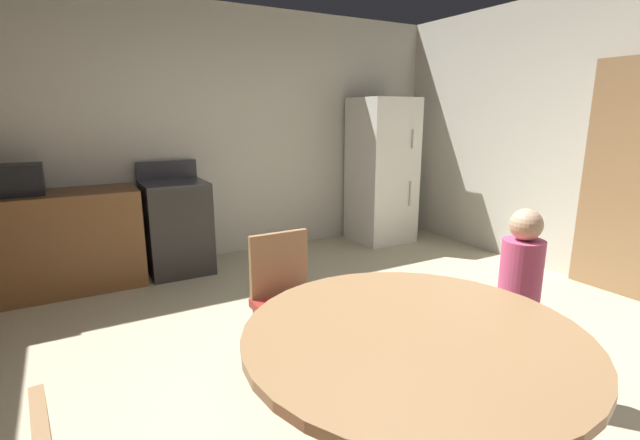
{
  "coord_description": "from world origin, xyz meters",
  "views": [
    {
      "loc": [
        -1.38,
        -1.91,
        1.57
      ],
      "look_at": [
        0.12,
        0.72,
        0.86
      ],
      "focal_mm": 25.35,
      "sensor_mm": 36.0,
      "label": 1
    }
  ],
  "objects_px": {
    "refrigerator": "(382,171)",
    "microwave": "(13,180)",
    "dining_table": "(412,366)",
    "oven_range": "(177,226)",
    "chair_north": "(288,296)",
    "person_child": "(518,300)"
  },
  "relations": [
    {
      "from": "chair_north",
      "to": "person_child",
      "type": "bearing_deg",
      "value": 48.82
    },
    {
      "from": "oven_range",
      "to": "chair_north",
      "type": "relative_size",
      "value": 1.26
    },
    {
      "from": "person_child",
      "to": "chair_north",
      "type": "bearing_deg",
      "value": -55.48
    },
    {
      "from": "refrigerator",
      "to": "dining_table",
      "type": "height_order",
      "value": "refrigerator"
    },
    {
      "from": "chair_north",
      "to": "refrigerator",
      "type": "bearing_deg",
      "value": 132.18
    },
    {
      "from": "refrigerator",
      "to": "microwave",
      "type": "relative_size",
      "value": 4.0
    },
    {
      "from": "refrigerator",
      "to": "dining_table",
      "type": "bearing_deg",
      "value": -125.41
    },
    {
      "from": "microwave",
      "to": "chair_north",
      "type": "distance_m",
      "value": 2.71
    },
    {
      "from": "refrigerator",
      "to": "person_child",
      "type": "xyz_separation_m",
      "value": [
        -1.35,
        -3.02,
        -0.3
      ]
    },
    {
      "from": "refrigerator",
      "to": "dining_table",
      "type": "distance_m",
      "value": 4.03
    },
    {
      "from": "oven_range",
      "to": "microwave",
      "type": "distance_m",
      "value": 1.42
    },
    {
      "from": "oven_range",
      "to": "dining_table",
      "type": "bearing_deg",
      "value": -86.92
    },
    {
      "from": "refrigerator",
      "to": "microwave",
      "type": "xyz_separation_m",
      "value": [
        -3.81,
        0.05,
        0.15
      ]
    },
    {
      "from": "person_child",
      "to": "dining_table",
      "type": "bearing_deg",
      "value": 0.0
    },
    {
      "from": "oven_range",
      "to": "chair_north",
      "type": "xyz_separation_m",
      "value": [
        0.17,
        -2.23,
        0.03
      ]
    },
    {
      "from": "refrigerator",
      "to": "oven_range",
      "type": "bearing_deg",
      "value": 178.77
    },
    {
      "from": "oven_range",
      "to": "dining_table",
      "type": "xyz_separation_m",
      "value": [
        0.18,
        -3.33,
        0.14
      ]
    },
    {
      "from": "oven_range",
      "to": "refrigerator",
      "type": "relative_size",
      "value": 0.62
    },
    {
      "from": "microwave",
      "to": "person_child",
      "type": "bearing_deg",
      "value": -51.3
    },
    {
      "from": "microwave",
      "to": "person_child",
      "type": "relative_size",
      "value": 0.4
    },
    {
      "from": "oven_range",
      "to": "chair_north",
      "type": "bearing_deg",
      "value": -85.7
    },
    {
      "from": "microwave",
      "to": "refrigerator",
      "type": "bearing_deg",
      "value": -0.75
    }
  ]
}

